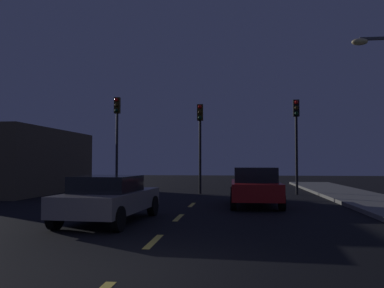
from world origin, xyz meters
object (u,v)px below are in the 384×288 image
(car_stopped_ahead, at_px, (255,186))
(car_adjacent_lane, at_px, (109,198))
(traffic_signal_center, at_px, (200,131))
(traffic_signal_right, at_px, (296,128))
(traffic_signal_left, at_px, (117,126))

(car_stopped_ahead, relative_size, car_adjacent_lane, 1.02)
(traffic_signal_center, xyz_separation_m, car_stopped_ahead, (2.70, -5.75, -2.67))
(traffic_signal_right, height_order, car_adjacent_lane, traffic_signal_right)
(traffic_signal_right, distance_m, car_stopped_ahead, 6.85)
(traffic_signal_right, bearing_deg, car_stopped_ahead, -113.29)
(traffic_signal_left, distance_m, car_adjacent_lane, 11.46)
(traffic_signal_center, bearing_deg, car_adjacent_lane, -99.03)
(traffic_signal_center, height_order, car_stopped_ahead, traffic_signal_center)
(traffic_signal_center, height_order, traffic_signal_right, traffic_signal_right)
(car_adjacent_lane, bearing_deg, traffic_signal_right, 57.15)
(traffic_signal_right, distance_m, car_adjacent_lane, 12.97)
(traffic_signal_right, bearing_deg, traffic_signal_center, -180.00)
(car_stopped_ahead, bearing_deg, traffic_signal_center, 115.18)
(traffic_signal_left, relative_size, car_adjacent_lane, 1.23)
(traffic_signal_center, xyz_separation_m, car_adjacent_lane, (-1.69, -10.63, -2.74))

